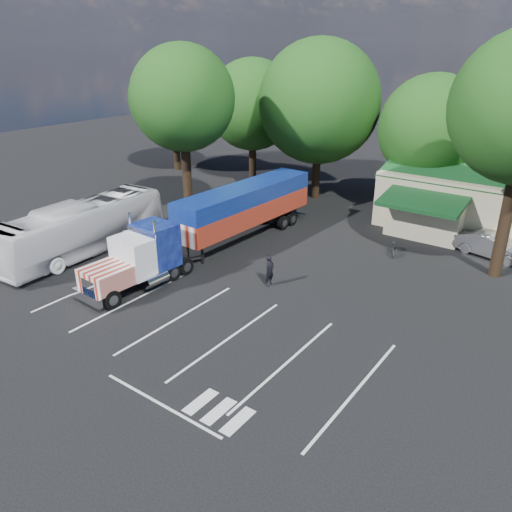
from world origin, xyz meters
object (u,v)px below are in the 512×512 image
Objects in this scene: tour_bus at (83,228)px; bicycle at (394,247)px; silver_sedan at (493,246)px; woman at (270,271)px; semi_truck at (221,217)px.

bicycle is at bearing 30.79° from tour_bus.
tour_bus reaches higher than silver_sedan.
tour_bus is at bearing 109.76° from woman.
woman is (5.57, -2.52, -1.31)m from semi_truck.
bicycle is at bearing -19.09° from woman.
woman reaches higher than bicycle.
tour_bus is (-12.40, -3.05, 0.76)m from woman.
bicycle is (9.47, 5.83, -1.71)m from semi_truck.
semi_truck reaches higher than bicycle.
semi_truck is 6.25m from woman.
silver_sedan is at bearing 10.65° from bicycle.
tour_bus is 26.03m from silver_sedan.
silver_sedan is at bearing -32.24° from woman.
semi_truck is 10.39× the size of woman.
woman is at bearing 154.24° from silver_sedan.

